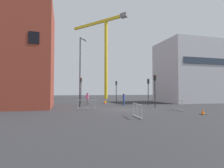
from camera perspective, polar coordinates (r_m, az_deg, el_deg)
ground at (r=21.17m, az=2.90°, el=-7.81°), size 160.00×160.00×0.00m
brick_building at (r=26.07m, az=-27.58°, el=7.57°), size 8.75×8.55×12.77m
office_block at (r=38.37m, az=23.64°, el=3.30°), size 12.31×8.72×11.30m
construction_crane at (r=53.85m, az=-2.35°, el=12.14°), size 13.27×15.73×22.89m
streetlamp_tall at (r=24.75m, az=-9.66°, el=5.18°), size 1.20×1.22×9.18m
traffic_light_island at (r=24.19m, az=13.15°, el=-0.51°), size 0.27×0.38×4.13m
traffic_light_corner at (r=29.76m, az=-9.57°, el=-0.78°), size 0.31×0.39×4.20m
traffic_light_median at (r=27.60m, az=11.16°, el=-1.08°), size 0.39×0.32×3.86m
traffic_light_near at (r=32.40m, az=1.34°, el=-1.31°), size 0.25×0.38×3.85m
pedestrian_walking at (r=27.43m, az=-7.63°, el=-4.29°), size 0.34×0.34×1.83m
pedestrian_waiting at (r=26.82m, az=3.67°, el=-4.34°), size 0.34×0.34×1.84m
safety_barrier_rear at (r=21.35m, az=-7.79°, el=-6.23°), size 2.27×0.25×1.08m
safety_barrier_right_run at (r=32.14m, az=-7.11°, el=-4.91°), size 0.24×2.46×1.08m
safety_barrier_mid_span at (r=14.51m, az=7.77°, el=-8.10°), size 0.27×2.30×1.08m
safety_barrier_left_run at (r=21.07m, az=19.68°, el=-6.17°), size 0.40×2.24×1.08m
traffic_cone_by_barrier at (r=18.21m, az=26.30°, el=-7.82°), size 0.45×0.45×0.46m
traffic_cone_striped at (r=31.56m, az=-2.16°, el=-5.43°), size 0.67×0.67×0.67m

